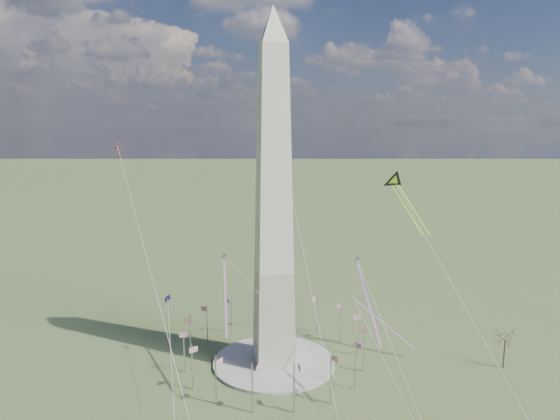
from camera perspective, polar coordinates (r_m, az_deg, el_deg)
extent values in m
plane|color=#425128|center=(154.43, -0.69, -17.11)|extent=(2000.00, 2000.00, 0.00)
cylinder|color=#ABA69C|center=(154.24, -0.69, -16.98)|extent=(36.00, 36.00, 0.80)
pyramid|color=beige|center=(140.00, -0.78, 20.46)|extent=(9.90, 9.90, 10.00)
cylinder|color=#B6B9BD|center=(158.09, 8.88, -13.96)|extent=(0.36, 0.36, 13.00)
cube|color=red|center=(157.16, 8.77, -12.01)|extent=(2.40, 0.08, 1.50)
cylinder|color=#B6B9BD|center=(166.07, 7.01, -12.71)|extent=(0.36, 0.36, 13.00)
cube|color=red|center=(165.03, 6.75, -10.88)|extent=(2.25, 0.99, 1.50)
cylinder|color=#B6B9BD|center=(171.96, 4.28, -11.85)|extent=(0.36, 0.36, 13.00)
cube|color=red|center=(170.67, 3.92, -10.12)|extent=(1.75, 1.75, 1.50)
cylinder|color=#B6B9BD|center=(175.10, 1.06, -11.42)|extent=(0.36, 0.36, 13.00)
cube|color=red|center=(173.46, 0.63, -9.76)|extent=(0.99, 2.25, 1.50)
cylinder|color=#B6B9BD|center=(175.17, -2.33, -11.42)|extent=(0.36, 0.36, 13.00)
cube|color=red|center=(173.13, -2.77, -9.81)|extent=(0.08, 2.40, 1.50)
cylinder|color=#B6B9BD|center=(172.15, -5.56, -11.85)|extent=(0.36, 0.36, 13.00)
cube|color=red|center=(169.70, -5.98, -10.27)|extent=(0.99, 2.25, 1.50)
cylinder|color=#B6B9BD|center=(166.37, -8.32, -12.70)|extent=(0.36, 0.36, 13.00)
cube|color=red|center=(163.52, -8.67, -11.12)|extent=(1.75, 1.75, 1.50)
cylinder|color=#B6B9BD|center=(158.46, -10.23, -13.95)|extent=(0.36, 0.36, 13.00)
cube|color=red|center=(155.29, -10.47, -12.34)|extent=(2.25, 0.99, 1.50)
cylinder|color=#B6B9BD|center=(149.39, -10.92, -15.50)|extent=(0.36, 0.36, 13.00)
cube|color=red|center=(146.02, -10.98, -13.84)|extent=(2.40, 0.08, 1.50)
cylinder|color=#B6B9BD|center=(140.46, -10.02, -17.20)|extent=(0.36, 0.36, 13.00)
cube|color=red|center=(137.06, -9.85, -15.44)|extent=(2.25, 0.99, 1.50)
cylinder|color=#B6B9BD|center=(133.18, -7.35, -18.73)|extent=(0.36, 0.36, 13.00)
cube|color=red|center=(129.97, -6.95, -16.84)|extent=(1.75, 1.75, 1.50)
cylinder|color=#B6B9BD|center=(129.03, -3.18, -19.66)|extent=(0.36, 0.36, 13.00)
cube|color=red|center=(126.22, -2.60, -17.63)|extent=(0.99, 2.25, 1.50)
cylinder|color=#B6B9BD|center=(128.94, 1.61, -19.67)|extent=(0.36, 0.36, 13.00)
cube|color=red|center=(126.68, 2.22, -17.52)|extent=(0.08, 2.40, 1.50)
cylinder|color=#B6B9BD|center=(132.94, 5.82, -18.75)|extent=(0.36, 0.36, 13.00)
cube|color=red|center=(131.24, 6.31, -16.55)|extent=(0.99, 2.25, 1.50)
cylinder|color=#B6B9BD|center=(140.11, 8.55, -17.23)|extent=(0.36, 0.36, 13.00)
cube|color=red|center=(138.86, 8.84, -15.06)|extent=(1.75, 1.75, 1.50)
cylinder|color=#B6B9BD|center=(149.00, 9.52, -15.53)|extent=(0.36, 0.36, 13.00)
cube|color=red|center=(148.01, 9.59, -13.46)|extent=(2.25, 0.99, 1.50)
cylinder|color=#3F3226|center=(163.36, 24.24, -14.76)|extent=(0.41, 0.41, 8.75)
cube|color=yellow|center=(155.39, 15.01, 0.11)|extent=(2.53, 17.81, 12.54)
cube|color=yellow|center=(154.16, 14.30, 0.07)|extent=(2.53, 17.81, 12.54)
cube|color=#3F186F|center=(155.02, -12.73, -9.83)|extent=(1.94, 2.15, 2.16)
cube|color=#F14A26|center=(156.24, -12.68, -11.06)|extent=(0.55, 2.76, 7.45)
cube|color=#F14A26|center=(131.25, 10.07, -10.31)|extent=(2.60, 22.29, 13.98)
cube|color=#F14A26|center=(134.43, -6.25, -9.81)|extent=(2.23, 21.83, 13.68)
cube|color=#F14A26|center=(160.71, 11.77, -12.53)|extent=(15.62, 13.43, 12.53)
cube|color=red|center=(165.29, -18.11, 7.01)|extent=(1.67, 2.44, 1.86)
cube|color=red|center=(165.39, -18.07, 6.31)|extent=(1.22, 1.38, 4.27)
cube|color=white|center=(189.93, -0.15, 8.93)|extent=(1.39, 2.03, 1.56)
cube|color=white|center=(189.97, -0.15, 8.42)|extent=(1.04, 1.20, 3.57)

